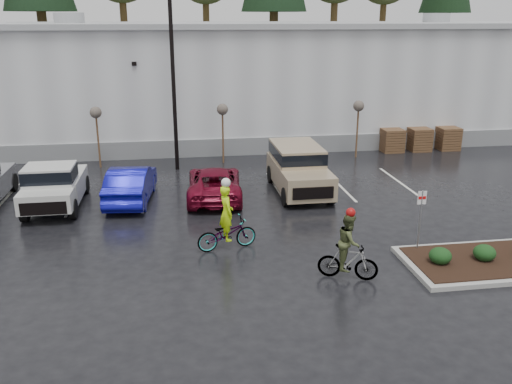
{
  "coord_description": "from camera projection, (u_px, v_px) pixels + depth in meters",
  "views": [
    {
      "loc": [
        -4.09,
        -15.48,
        7.56
      ],
      "look_at": [
        -1.15,
        3.6,
        1.3
      ],
      "focal_mm": 38.0,
      "sensor_mm": 36.0,
      "label": 1
    }
  ],
  "objects": [
    {
      "name": "warehouse",
      "position": [
        232.0,
        77.0,
        37.02
      ],
      "size": [
        60.5,
        15.5,
        7.2
      ],
      "color": "#B9BBBE",
      "rests_on": "ground"
    },
    {
      "name": "cyclist_olive",
      "position": [
        348.0,
        253.0,
        16.16
      ],
      "size": [
        1.81,
        1.13,
        2.27
      ],
      "rotation": [
        0.0,
        0.0,
        1.19
      ],
      "color": "#3F3F44",
      "rests_on": "ground"
    },
    {
      "name": "suv_tan",
      "position": [
        299.0,
        170.0,
        24.21
      ],
      "size": [
        2.2,
        5.1,
        2.06
      ],
      "primitive_type": null,
      "color": "tan",
      "rests_on": "ground"
    },
    {
      "name": "sapling_east",
      "position": [
        358.0,
        109.0,
        29.72
      ],
      "size": [
        0.6,
        0.6,
        3.2
      ],
      "color": "#47341C",
      "rests_on": "ground"
    },
    {
      "name": "cyclist_hivis",
      "position": [
        227.0,
        228.0,
        18.29
      ],
      "size": [
        2.19,
        1.17,
        2.52
      ],
      "rotation": [
        0.0,
        0.0,
        1.8
      ],
      "color": "#3F3F44",
      "rests_on": "ground"
    },
    {
      "name": "pickup_white",
      "position": [
        56.0,
        183.0,
        22.53
      ],
      "size": [
        2.1,
        5.2,
        1.96
      ],
      "primitive_type": null,
      "color": "beige",
      "rests_on": "ground"
    },
    {
      "name": "lamppost",
      "position": [
        172.0,
        57.0,
        26.42
      ],
      "size": [
        0.5,
        1.0,
        9.22
      ],
      "color": "black",
      "rests_on": "ground"
    },
    {
      "name": "wooded_ridge",
      "position": [
        209.0,
        61.0,
        58.85
      ],
      "size": [
        80.0,
        25.0,
        6.0
      ],
      "primitive_type": "cube",
      "color": "#2A3E1A",
      "rests_on": "ground"
    },
    {
      "name": "shrub_b",
      "position": [
        485.0,
        253.0,
        17.21
      ],
      "size": [
        0.7,
        0.7,
        0.52
      ],
      "primitive_type": "ellipsoid",
      "color": "black",
      "rests_on": "curb_island"
    },
    {
      "name": "pallet_stack_b",
      "position": [
        419.0,
        139.0,
        31.91
      ],
      "size": [
        1.2,
        1.2,
        1.35
      ],
      "primitive_type": "cube",
      "color": "#47341C",
      "rests_on": "ground"
    },
    {
      "name": "shrub_a",
      "position": [
        440.0,
        256.0,
        16.99
      ],
      "size": [
        0.7,
        0.7,
        0.52
      ],
      "primitive_type": "ellipsoid",
      "color": "black",
      "rests_on": "curb_island"
    },
    {
      "name": "pallet_stack_c",
      "position": [
        448.0,
        138.0,
        32.17
      ],
      "size": [
        1.2,
        1.2,
        1.35
      ],
      "primitive_type": "cube",
      "color": "#47341C",
      "rests_on": "ground"
    },
    {
      "name": "car_red",
      "position": [
        214.0,
        183.0,
        23.57
      ],
      "size": [
        2.62,
        5.05,
        1.36
      ],
      "primitive_type": "imported",
      "rotation": [
        0.0,
        0.0,
        3.07
      ],
      "color": "maroon",
      "rests_on": "ground"
    },
    {
      "name": "sapling_mid",
      "position": [
        222.0,
        113.0,
        28.64
      ],
      "size": [
        0.6,
        0.6,
        3.2
      ],
      "color": "#47341C",
      "rests_on": "ground"
    },
    {
      "name": "car_blue",
      "position": [
        131.0,
        184.0,
        23.11
      ],
      "size": [
        2.08,
        4.81,
        1.54
      ],
      "primitive_type": "imported",
      "rotation": [
        0.0,
        0.0,
        3.04
      ],
      "color": "#0D0D90",
      "rests_on": "ground"
    },
    {
      "name": "pallet_stack_a",
      "position": [
        392.0,
        140.0,
        31.66
      ],
      "size": [
        1.2,
        1.2,
        1.35
      ],
      "primitive_type": "cube",
      "color": "#47341C",
      "rests_on": "ground"
    },
    {
      "name": "fire_lane_sign",
      "position": [
        421.0,
        213.0,
        17.78
      ],
      "size": [
        0.3,
        0.05,
        2.2
      ],
      "color": "gray",
      "rests_on": "ground"
    },
    {
      "name": "sapling_west",
      "position": [
        96.0,
        116.0,
        27.7
      ],
      "size": [
        0.6,
        0.6,
        3.2
      ],
      "color": "#47341C",
      "rests_on": "ground"
    },
    {
      "name": "ground",
      "position": [
        308.0,
        263.0,
        17.48
      ],
      "size": [
        120.0,
        120.0,
        0.0
      ],
      "primitive_type": "plane",
      "color": "black",
      "rests_on": "ground"
    }
  ]
}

